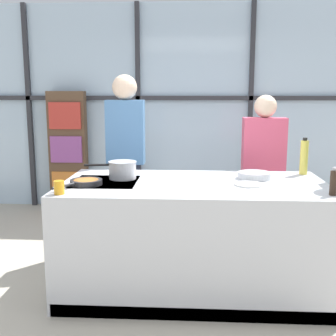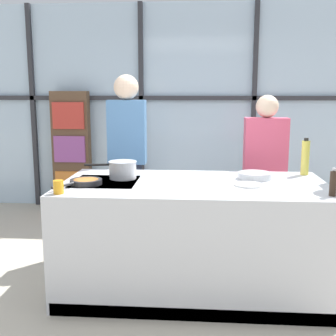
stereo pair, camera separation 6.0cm
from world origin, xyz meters
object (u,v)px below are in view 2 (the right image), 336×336
(mixing_bowl, at_px, (255,175))
(pepper_grinder, at_px, (333,183))
(oil_bottle, at_px, (305,157))
(juice_glass_near, at_px, (58,187))
(frying_pan, at_px, (85,182))
(saucepan, at_px, (122,169))
(white_plate, at_px, (248,185))
(spectator_far_left, at_px, (127,148))
(spectator_center_left, at_px, (265,164))

(mixing_bowl, bearing_deg, pepper_grinder, -49.58)
(oil_bottle, xyz_separation_m, juice_glass_near, (-1.94, -0.85, -0.11))
(frying_pan, bearing_deg, mixing_bowl, 13.32)
(saucepan, height_order, white_plate, saucepan)
(saucepan, relative_size, mixing_bowl, 1.56)
(saucepan, distance_m, mixing_bowl, 1.12)
(frying_pan, distance_m, mixing_bowl, 1.40)
(spectator_far_left, bearing_deg, frying_pan, 81.52)
(pepper_grinder, distance_m, juice_glass_near, 1.95)
(spectator_center_left, distance_m, saucepan, 1.53)
(frying_pan, xyz_separation_m, oil_bottle, (1.82, 0.54, 0.13))
(pepper_grinder, relative_size, juice_glass_near, 2.08)
(spectator_far_left, distance_m, spectator_center_left, 1.41)
(white_plate, relative_size, juice_glass_near, 2.28)
(pepper_grinder, bearing_deg, saucepan, 162.98)
(saucepan, relative_size, white_plate, 1.94)
(saucepan, xyz_separation_m, oil_bottle, (1.57, 0.28, 0.08))
(frying_pan, height_order, oil_bottle, oil_bottle)
(spectator_far_left, xyz_separation_m, saucepan, (0.09, -0.80, -0.08))
(spectator_center_left, relative_size, mixing_bowl, 5.72)
(pepper_grinder, bearing_deg, mixing_bowl, 130.42)
(white_plate, xyz_separation_m, pepper_grinder, (0.55, -0.29, 0.09))
(oil_bottle, relative_size, juice_glass_near, 3.33)
(saucepan, relative_size, pepper_grinder, 2.12)
(spectator_center_left, bearing_deg, saucepan, 31.36)
(saucepan, bearing_deg, pepper_grinder, -17.02)
(frying_pan, xyz_separation_m, juice_glass_near, (-0.11, -0.31, 0.03))
(frying_pan, xyz_separation_m, white_plate, (1.28, 0.06, -0.02))
(spectator_center_left, xyz_separation_m, juice_glass_near, (-1.67, -1.36, 0.05))
(spectator_center_left, relative_size, white_plate, 7.14)
(saucepan, bearing_deg, spectator_center_left, 31.36)
(juice_glass_near, bearing_deg, saucepan, 57.29)
(spectator_center_left, height_order, mixing_bowl, spectator_center_left)
(frying_pan, distance_m, white_plate, 1.28)
(white_plate, height_order, juice_glass_near, juice_glass_near)
(white_plate, bearing_deg, oil_bottle, 41.48)
(spectator_far_left, height_order, oil_bottle, spectator_far_left)
(white_plate, bearing_deg, spectator_center_left, 74.48)
(oil_bottle, bearing_deg, juice_glass_near, -156.33)
(oil_bottle, bearing_deg, saucepan, -169.77)
(mixing_bowl, height_order, pepper_grinder, pepper_grinder)
(spectator_center_left, relative_size, juice_glass_near, 16.25)
(frying_pan, xyz_separation_m, saucepan, (0.25, 0.26, 0.06))
(frying_pan, relative_size, oil_bottle, 1.24)
(saucepan, bearing_deg, juice_glass_near, -122.71)
(spectator_far_left, distance_m, frying_pan, 1.07)
(oil_bottle, height_order, pepper_grinder, oil_bottle)
(spectator_far_left, distance_m, juice_glass_near, 1.39)
(spectator_far_left, height_order, juice_glass_near, spectator_far_left)
(white_plate, bearing_deg, saucepan, 169.20)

